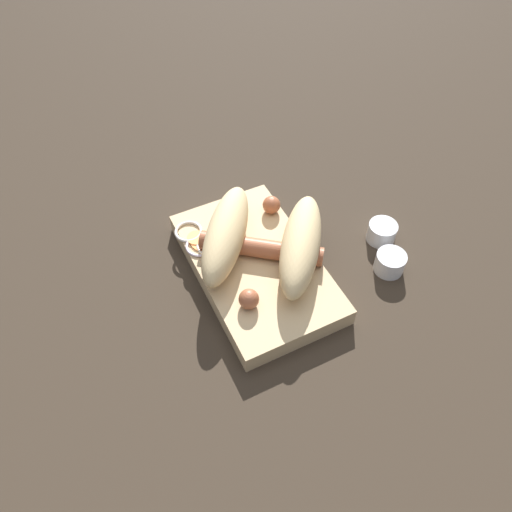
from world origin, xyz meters
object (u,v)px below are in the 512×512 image
(condiment_cup_far, at_px, (382,233))
(food_tray, at_px, (256,267))
(sausage, at_px, (261,248))
(condiment_cup_near, at_px, (390,263))
(bread_roll, at_px, (263,240))

(condiment_cup_far, bearing_deg, food_tray, -96.95)
(sausage, xyz_separation_m, condiment_cup_far, (0.03, 0.19, -0.03))
(food_tray, height_order, condiment_cup_far, same)
(condiment_cup_near, xyz_separation_m, condiment_cup_far, (-0.05, 0.02, 0.00))
(food_tray, relative_size, condiment_cup_far, 6.21)
(bread_roll, bearing_deg, condiment_cup_far, 80.75)
(food_tray, xyz_separation_m, condiment_cup_far, (0.02, 0.20, -0.00))
(condiment_cup_far, bearing_deg, sausage, -99.37)
(sausage, bearing_deg, bread_roll, 71.89)
(food_tray, height_order, condiment_cup_near, same)
(condiment_cup_near, bearing_deg, condiment_cup_far, 156.16)
(bread_roll, xyz_separation_m, condiment_cup_near, (0.08, 0.16, -0.05))
(sausage, bearing_deg, condiment_cup_far, 80.63)
(food_tray, relative_size, condiment_cup_near, 6.21)
(food_tray, distance_m, condiment_cup_near, 0.19)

